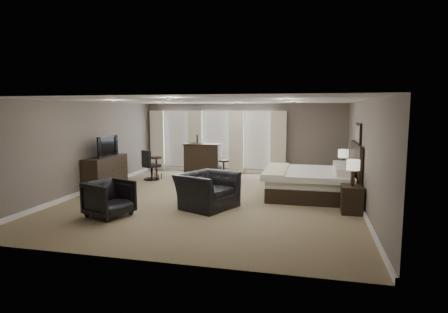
% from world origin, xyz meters
% --- Properties ---
extents(room, '(7.60, 8.60, 2.64)m').
position_xyz_m(room, '(0.00, 0.00, 1.30)').
color(room, '#7D6D4F').
rests_on(room, ground).
extents(window_bay, '(5.25, 0.20, 2.30)m').
position_xyz_m(window_bay, '(-1.00, 4.11, 1.20)').
color(window_bay, silver).
rests_on(window_bay, room).
extents(bed, '(2.36, 2.25, 1.50)m').
position_xyz_m(bed, '(2.58, 0.87, 0.75)').
color(bed, silver).
rests_on(bed, ground).
extents(nightstand_near, '(0.48, 0.58, 0.64)m').
position_xyz_m(nightstand_near, '(3.47, -0.58, 0.32)').
color(nightstand_near, black).
rests_on(nightstand_near, ground).
extents(nightstand_far, '(0.41, 0.50, 0.55)m').
position_xyz_m(nightstand_far, '(3.47, 2.32, 0.27)').
color(nightstand_far, black).
rests_on(nightstand_far, ground).
extents(lamp_near, '(0.30, 0.30, 0.61)m').
position_xyz_m(lamp_near, '(3.47, -0.58, 0.94)').
color(lamp_near, beige).
rests_on(lamp_near, nightstand_near).
extents(lamp_far, '(0.30, 0.30, 0.63)m').
position_xyz_m(lamp_far, '(3.47, 2.32, 0.86)').
color(lamp_far, beige).
rests_on(lamp_far, nightstand_far).
extents(wall_art, '(0.04, 0.96, 0.56)m').
position_xyz_m(wall_art, '(3.70, 0.87, 1.75)').
color(wall_art, slate).
rests_on(wall_art, room).
extents(dresser, '(0.55, 1.71, 0.99)m').
position_xyz_m(dresser, '(-3.45, 0.43, 0.50)').
color(dresser, black).
rests_on(dresser, ground).
extents(tv, '(0.62, 1.07, 0.14)m').
position_xyz_m(tv, '(-3.45, 0.43, 1.06)').
color(tv, black).
rests_on(tv, dresser).
extents(armchair_near, '(1.31, 1.54, 1.14)m').
position_xyz_m(armchair_near, '(0.09, -0.89, 0.57)').
color(armchair_near, black).
rests_on(armchair_near, ground).
extents(armchair_far, '(1.06, 1.09, 0.89)m').
position_xyz_m(armchair_far, '(-1.83, -2.14, 0.45)').
color(armchair_far, black).
rests_on(armchair_far, ground).
extents(bar_counter, '(1.33, 0.69, 1.16)m').
position_xyz_m(bar_counter, '(-1.33, 3.51, 0.58)').
color(bar_counter, black).
rests_on(bar_counter, ground).
extents(bar_stool_left, '(0.43, 0.43, 0.79)m').
position_xyz_m(bar_stool_left, '(-2.59, 2.21, 0.40)').
color(bar_stool_left, black).
rests_on(bar_stool_left, ground).
extents(bar_stool_right, '(0.39, 0.39, 0.73)m').
position_xyz_m(bar_stool_right, '(-0.28, 2.36, 0.36)').
color(bar_stool_right, black).
rests_on(bar_stool_right, ground).
extents(desk_chair, '(0.71, 0.71, 1.02)m').
position_xyz_m(desk_chair, '(-2.75, 2.15, 0.51)').
color(desk_chair, black).
rests_on(desk_chair, ground).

